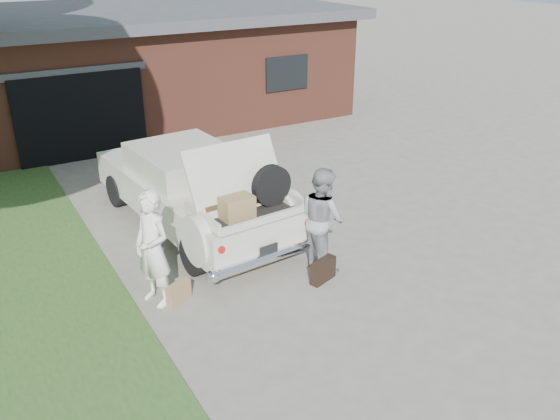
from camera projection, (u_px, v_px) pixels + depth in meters
ground at (298, 284)px, 9.71m from camera, size 90.00×90.00×0.00m
house at (133, 63)px, 18.51m from camera, size 12.80×7.80×3.30m
sedan at (193, 188)px, 11.44m from camera, size 2.49×5.42×2.07m
woman_left at (153, 249)px, 8.87m from camera, size 0.65×0.79×1.86m
woman_right at (322, 218)px, 9.93m from camera, size 0.70×0.88×1.78m
suitcase_left at (179, 292)px, 9.18m from camera, size 0.44×0.29×0.33m
suitcase_right at (323, 270)px, 9.73m from camera, size 0.53×0.31×0.39m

